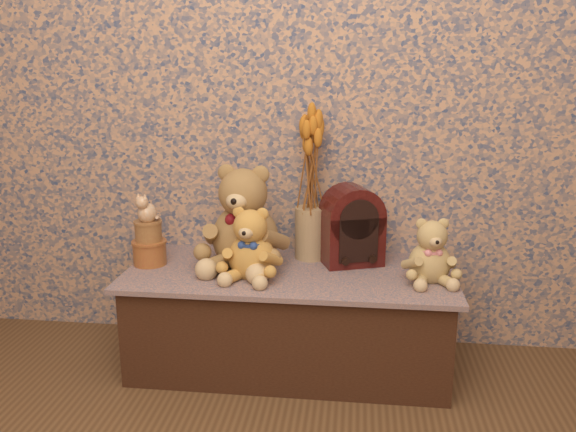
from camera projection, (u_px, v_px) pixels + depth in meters
The scene contains 10 objects.
display_shelf at pixel (289, 318), 2.44m from camera, with size 1.31×0.59×0.42m, color #364C6F.
teddy_large at pixel (245, 212), 2.40m from camera, with size 0.36×0.43×0.45m, color olive, non-canonical shape.
teddy_medium at pixel (252, 239), 2.29m from camera, with size 0.24×0.29×0.30m, color #D48B3C, non-canonical shape.
teddy_small at pixel (431, 247), 2.25m from camera, with size 0.21×0.25×0.27m, color tan, non-canonical shape.
cathedral_radio at pixel (352, 225), 2.44m from camera, with size 0.24×0.17×0.33m, color #390C0A, non-canonical shape.
ceramic_vase at pixel (311, 233), 2.52m from camera, with size 0.13×0.13×0.22m, color tan.
dried_stalks at pixel (311, 161), 2.44m from camera, with size 0.21×0.21×0.40m, color orange, non-canonical shape.
biscuit_tin_lower at pixel (150, 253), 2.45m from camera, with size 0.14×0.14×0.10m, color #BD8D37.
biscuit_tin_upper at pixel (148, 231), 2.43m from camera, with size 0.11×0.11×0.08m, color tan.
cat_figurine at pixel (147, 207), 2.40m from camera, with size 0.09×0.10×0.12m, color silver, non-canonical shape.
Camera 1 is at (0.26, -1.03, 1.23)m, focal length 36.96 mm.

